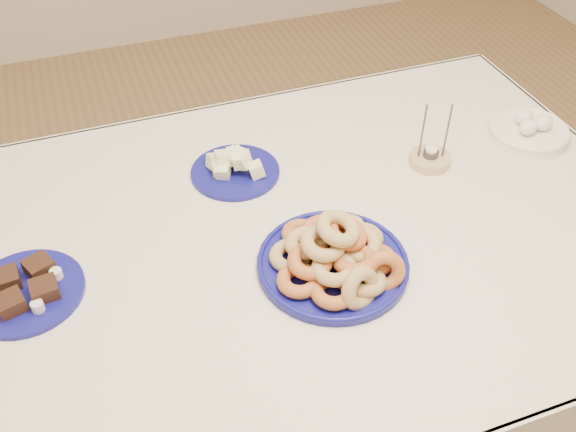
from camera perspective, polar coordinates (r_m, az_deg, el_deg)
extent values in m
plane|color=olive|center=(1.97, -0.52, -17.66)|extent=(5.00, 5.00, 0.00)
cylinder|color=brown|center=(2.16, 13.53, 2.13)|extent=(0.06, 0.06, 0.72)
cube|color=silver|center=(1.39, -0.71, -2.07)|extent=(1.70, 1.10, 0.02)
cube|color=silver|center=(1.88, -6.29, 6.12)|extent=(1.70, 0.01, 0.28)
cylinder|color=navy|center=(1.31, 3.99, -4.35)|extent=(0.37, 0.37, 0.02)
torus|color=navy|center=(1.31, 4.01, -4.11)|extent=(0.37, 0.37, 0.01)
torus|color=#A57C45|center=(1.34, 6.59, -1.94)|extent=(0.11, 0.11, 0.04)
torus|color=#9C4D23|center=(1.35, 4.04, -1.16)|extent=(0.11, 0.11, 0.03)
torus|color=#9C4D23|center=(1.34, 1.32, -1.64)|extent=(0.12, 0.12, 0.04)
torus|color=#A57C45|center=(1.29, 0.27, -3.55)|extent=(0.10, 0.10, 0.03)
torus|color=#9C4D23|center=(1.25, 1.01, -5.74)|extent=(0.11, 0.11, 0.03)
torus|color=#9C4D23|center=(1.23, 4.04, -6.72)|extent=(0.13, 0.13, 0.03)
torus|color=#A57C45|center=(1.26, 6.74, -5.70)|extent=(0.13, 0.13, 0.04)
torus|color=#9C4D23|center=(1.30, 7.69, -3.80)|extent=(0.11, 0.11, 0.04)
torus|color=#A57C45|center=(1.31, 5.06, -1.41)|extent=(0.11, 0.10, 0.05)
torus|color=#9C4D23|center=(1.31, 3.10, -1.40)|extent=(0.13, 0.13, 0.03)
torus|color=#A57C45|center=(1.28, 1.67, -2.39)|extent=(0.12, 0.12, 0.04)
torus|color=#9C4D23|center=(1.25, 1.98, -3.99)|extent=(0.12, 0.13, 0.04)
torus|color=#A57C45|center=(1.24, 4.13, -4.67)|extent=(0.13, 0.13, 0.03)
torus|color=#9C4D23|center=(1.26, 5.94, -3.91)|extent=(0.10, 0.10, 0.04)
torus|color=#A57C45|center=(1.29, 6.32, -2.53)|extent=(0.13, 0.13, 0.05)
torus|color=#9C4D23|center=(1.27, 5.16, -1.49)|extent=(0.12, 0.12, 0.06)
torus|color=#A57C45|center=(1.24, 3.12, -2.47)|extent=(0.13, 0.13, 0.04)
torus|color=#A57C45|center=(1.24, 4.48, -1.11)|extent=(0.13, 0.13, 0.05)
torus|color=#A57C45|center=(1.22, 6.42, -6.42)|extent=(0.10, 0.09, 0.09)
torus|color=#9C4D23|center=(1.26, 8.45, -4.94)|extent=(0.10, 0.08, 0.09)
cylinder|color=navy|center=(1.54, -4.71, 3.93)|extent=(0.28, 0.28, 0.01)
cube|color=#E7F39A|center=(1.52, -4.88, 5.32)|extent=(0.04, 0.04, 0.04)
cube|color=#E7F39A|center=(1.51, -5.83, 3.99)|extent=(0.05, 0.05, 0.04)
cube|color=#E7F39A|center=(1.56, -4.77, 5.44)|extent=(0.05, 0.04, 0.04)
cube|color=#E7F39A|center=(1.52, -4.75, 5.27)|extent=(0.05, 0.05, 0.04)
cube|color=#E7F39A|center=(1.51, -4.07, 5.10)|extent=(0.05, 0.05, 0.04)
cube|color=#E7F39A|center=(1.55, -5.36, 5.14)|extent=(0.04, 0.03, 0.04)
cube|color=#E7F39A|center=(1.52, -4.61, 5.37)|extent=(0.05, 0.05, 0.04)
cube|color=#E7F39A|center=(1.52, -6.15, 4.29)|extent=(0.04, 0.04, 0.04)
cube|color=#E7F39A|center=(1.50, -4.15, 4.93)|extent=(0.05, 0.05, 0.04)
cube|color=#E7F39A|center=(1.51, -5.85, 5.12)|extent=(0.04, 0.04, 0.04)
cube|color=#E7F39A|center=(1.51, -2.83, 4.13)|extent=(0.04, 0.04, 0.04)
cube|color=#E7F39A|center=(1.50, -4.32, 4.96)|extent=(0.04, 0.04, 0.04)
cube|color=#E7F39A|center=(1.55, -6.53, 4.86)|extent=(0.04, 0.04, 0.05)
cylinder|color=navy|center=(1.36, -22.29, -6.29)|extent=(0.29, 0.29, 0.01)
cube|color=black|center=(1.32, -23.46, -7.12)|extent=(0.06, 0.06, 0.03)
cube|color=black|center=(1.33, -20.84, -6.11)|extent=(0.05, 0.05, 0.03)
cube|color=black|center=(1.37, -23.78, -5.18)|extent=(0.06, 0.06, 0.03)
cube|color=black|center=(1.37, -21.26, -4.20)|extent=(0.07, 0.07, 0.03)
cylinder|color=silver|center=(1.31, -21.37, -7.49)|extent=(0.03, 0.03, 0.02)
cylinder|color=silver|center=(1.35, -19.90, -4.86)|extent=(0.03, 0.03, 0.02)
cylinder|color=tan|center=(1.60, 12.48, 4.90)|extent=(0.13, 0.13, 0.02)
cylinder|color=#424247|center=(1.59, 12.58, 5.45)|extent=(0.05, 0.05, 0.02)
cylinder|color=white|center=(1.59, 12.64, 5.79)|extent=(0.04, 0.04, 0.01)
cylinder|color=#424247|center=(1.55, 11.88, 7.38)|extent=(0.01, 0.01, 0.14)
cylinder|color=#424247|center=(1.56, 13.97, 7.33)|extent=(0.01, 0.01, 0.14)
cylinder|color=white|center=(1.77, 20.57, 6.92)|extent=(0.24, 0.24, 0.03)
torus|color=white|center=(1.76, 20.67, 7.26)|extent=(0.25, 0.25, 0.01)
ellipsoid|color=white|center=(1.73, 20.58, 7.38)|extent=(0.06, 0.05, 0.04)
ellipsoid|color=white|center=(1.76, 21.78, 7.69)|extent=(0.06, 0.05, 0.04)
ellipsoid|color=white|center=(1.76, 20.27, 8.29)|extent=(0.06, 0.05, 0.04)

